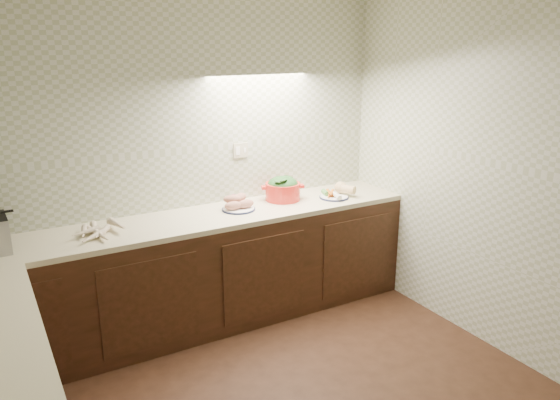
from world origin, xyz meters
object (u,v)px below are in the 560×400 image
onion_bowl (235,201)px  sweet_potato_plate (238,204)px  parsnip_pile (107,229)px  veg_plate (337,192)px  dutch_oven (283,189)px

onion_bowl → sweet_potato_plate: bearing=-104.1°
parsnip_pile → sweet_potato_plate: (1.03, 0.04, 0.01)m
sweet_potato_plate → onion_bowl: 0.12m
parsnip_pile → veg_plate: 1.93m
parsnip_pile → sweet_potato_plate: 1.03m
parsnip_pile → veg_plate: veg_plate is taller
sweet_potato_plate → dutch_oven: bearing=7.5°
parsnip_pile → onion_bowl: 1.07m
onion_bowl → veg_plate: bearing=-12.4°
veg_plate → onion_bowl: bearing=167.6°
parsnip_pile → veg_plate: (1.93, -0.05, 0.01)m
sweet_potato_plate → onion_bowl: size_ratio=2.02×
parsnip_pile → veg_plate: size_ratio=1.28×
dutch_oven → veg_plate: size_ratio=1.19×
onion_bowl → dutch_oven: 0.43m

